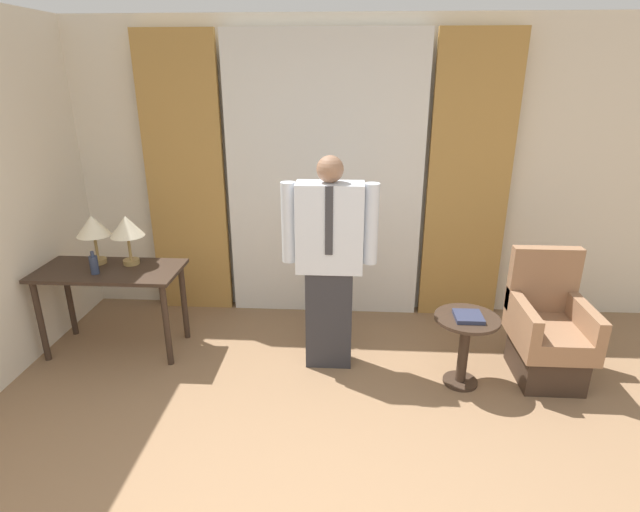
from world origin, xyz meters
TOP-DOWN VIEW (x-y plane):
  - wall_back at (0.00, 3.19)m, footprint 10.00×0.06m
  - curtain_sheer_center at (0.00, 3.06)m, footprint 1.78×0.06m
  - curtain_drape_left at (-1.29, 3.06)m, footprint 0.73×0.06m
  - curtain_drape_right at (1.29, 3.06)m, footprint 0.73×0.06m
  - desk at (-1.71, 2.20)m, footprint 1.15×0.55m
  - table_lamp_left at (-1.85, 2.32)m, footprint 0.27×0.27m
  - table_lamp_right at (-1.57, 2.32)m, footprint 0.27×0.27m
  - bottle_near_edge at (-1.76, 2.10)m, footprint 0.06×0.06m
  - person at (0.09, 2.09)m, footprint 0.72×0.24m
  - armchair at (1.76, 2.03)m, footprint 0.52×0.64m
  - side_table at (1.10, 1.86)m, footprint 0.47×0.47m
  - book at (1.11, 1.84)m, footprint 0.20×0.20m

SIDE VIEW (x-z plane):
  - armchair at x=1.76m, z-range -0.14..0.83m
  - side_table at x=1.10m, z-range 0.10..0.66m
  - book at x=1.11m, z-range 0.56..0.59m
  - desk at x=-1.71m, z-range 0.25..0.98m
  - bottle_near_edge at x=-1.76m, z-range 0.71..0.90m
  - person at x=0.09m, z-range 0.06..1.74m
  - table_lamp_left at x=-1.85m, z-range 0.84..1.25m
  - table_lamp_right at x=-1.57m, z-range 0.84..1.25m
  - curtain_sheer_center at x=0.00m, z-range 0.00..2.58m
  - curtain_drape_left at x=-1.29m, z-range 0.00..2.58m
  - curtain_drape_right at x=1.29m, z-range 0.00..2.58m
  - wall_back at x=0.00m, z-range 0.00..2.70m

